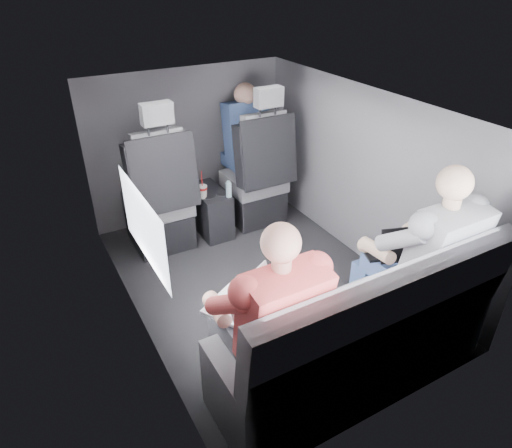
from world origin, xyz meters
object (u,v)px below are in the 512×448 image
laptop_white (244,301)px  soda_cup (203,191)px  passenger_rear_left (267,320)px  passenger_front_right (246,135)px  passenger_rear_right (420,258)px  front_seat_right (257,181)px  water_bottle (229,189)px  center_console (210,211)px  rear_bench (357,342)px  laptop_black (394,248)px  front_seat_left (160,204)px

laptop_white → soda_cup: bearing=73.9°
passenger_rear_left → passenger_front_right: 2.30m
passenger_rear_right → soda_cup: bearing=109.0°
front_seat_right → soda_cup: bearing=-173.8°
front_seat_right → water_bottle: size_ratio=8.94×
center_console → rear_bench: size_ratio=0.30×
soda_cup → passenger_rear_right: size_ratio=0.19×
center_console → water_bottle: bearing=-62.4°
laptop_white → passenger_rear_right: size_ratio=0.37×
soda_cup → passenger_front_right: bearing=28.8°
water_bottle → soda_cup: bearing=156.5°
water_bottle → laptop_black: 1.55m
passenger_rear_right → front_seat_right: bearing=91.6°
laptop_white → rear_bench: bearing=-24.8°
laptop_black → front_seat_left: bearing=118.8°
front_seat_left → soda_cup: bearing=-9.7°
center_console → laptop_white: bearing=-108.3°
soda_cup → passenger_rear_left: size_ratio=0.20×
center_console → rear_bench: bearing=-90.0°
center_console → soda_cup: soda_cup is taller
laptop_white → laptop_black: bearing=-0.0°
front_seat_left → laptop_black: front_seat_left is taller
front_seat_right → water_bottle: bearing=-157.6°
front_seat_right → laptop_black: size_ratio=3.47×
passenger_front_right → laptop_white: bearing=-118.5°
front_seat_left → passenger_rear_left: bearing=-92.2°
water_bottle → passenger_rear_left: 1.78m
passenger_front_right → passenger_rear_left: bearing=-115.8°
front_seat_right → center_console: (-0.45, 0.04, -0.20)m
rear_bench → passenger_front_right: passenger_front_right is taller
passenger_rear_right → passenger_rear_left: bearing=180.0°
water_bottle → passenger_rear_right: bearing=-76.3°
front_seat_left → soda_cup: (0.35, -0.06, 0.06)m
front_seat_left → passenger_rear_right: front_seat_left is taller
laptop_white → passenger_rear_left: size_ratio=0.38×
passenger_rear_left → passenger_front_right: (1.00, 2.06, 0.13)m
front_seat_left → passenger_rear_left: (-0.07, -1.81, 0.22)m
water_bottle → laptop_white: bearing=-113.6°
front_seat_right → water_bottle: (-0.35, -0.15, 0.06)m
water_bottle → front_seat_left: bearing=165.1°
rear_bench → laptop_white: (-0.56, 0.26, 0.33)m
laptop_white → passenger_rear_left: 0.17m
water_bottle → passenger_front_right: (0.38, 0.40, 0.28)m
front_seat_left → center_console: bearing=5.1°
soda_cup → passenger_rear_left: 1.80m
front_seat_right → rear_bench: 1.96m
water_bottle → passenger_rear_left: passenger_rear_left is taller
passenger_rear_right → passenger_front_right: size_ratio=1.60×
front_seat_right → rear_bench: (-0.45, -1.90, -0.09)m
laptop_black → passenger_rear_left: passenger_rear_left is taller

